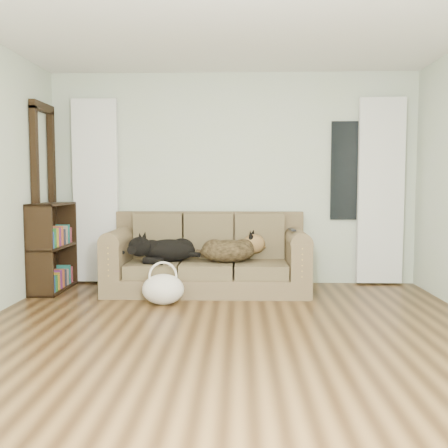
{
  "coord_description": "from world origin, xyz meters",
  "views": [
    {
      "loc": [
        0.08,
        -3.71,
        1.23
      ],
      "look_at": [
        -0.08,
        1.6,
        0.81
      ],
      "focal_mm": 40.0,
      "sensor_mm": 36.0,
      "label": 1
    }
  ],
  "objects_px": {
    "sofa": "(207,253)",
    "dog_black_lab": "(165,250)",
    "dog_shepherd": "(231,249)",
    "bookshelf": "(53,248)",
    "tote_bag": "(163,289)"
  },
  "relations": [
    {
      "from": "sofa",
      "to": "dog_black_lab",
      "type": "height_order",
      "value": "sofa"
    },
    {
      "from": "sofa",
      "to": "dog_shepherd",
      "type": "distance_m",
      "value": 0.27
    },
    {
      "from": "dog_black_lab",
      "to": "bookshelf",
      "type": "height_order",
      "value": "bookshelf"
    },
    {
      "from": "sofa",
      "to": "dog_shepherd",
      "type": "xyz_separation_m",
      "value": [
        0.27,
        -0.03,
        0.04
      ]
    },
    {
      "from": "tote_bag",
      "to": "dog_black_lab",
      "type": "bearing_deg",
      "value": 96.05
    },
    {
      "from": "sofa",
      "to": "dog_black_lab",
      "type": "bearing_deg",
      "value": -176.1
    },
    {
      "from": "sofa",
      "to": "tote_bag",
      "type": "bearing_deg",
      "value": -122.03
    },
    {
      "from": "sofa",
      "to": "dog_black_lab",
      "type": "xyz_separation_m",
      "value": [
        -0.48,
        -0.03,
        0.03
      ]
    },
    {
      "from": "sofa",
      "to": "bookshelf",
      "type": "relative_size",
      "value": 2.24
    },
    {
      "from": "sofa",
      "to": "dog_black_lab",
      "type": "distance_m",
      "value": 0.48
    },
    {
      "from": "dog_shepherd",
      "to": "bookshelf",
      "type": "distance_m",
      "value": 2.07
    },
    {
      "from": "sofa",
      "to": "tote_bag",
      "type": "height_order",
      "value": "sofa"
    },
    {
      "from": "dog_shepherd",
      "to": "bookshelf",
      "type": "relative_size",
      "value": 0.63
    },
    {
      "from": "dog_shepherd",
      "to": "tote_bag",
      "type": "height_order",
      "value": "dog_shepherd"
    },
    {
      "from": "tote_bag",
      "to": "bookshelf",
      "type": "xyz_separation_m",
      "value": [
        -1.39,
        0.66,
        0.34
      ]
    }
  ]
}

